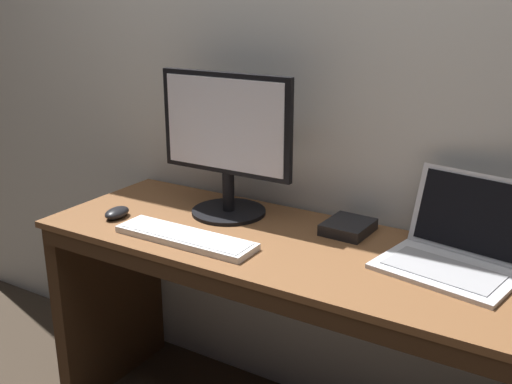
{
  "coord_description": "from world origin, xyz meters",
  "views": [
    {
      "loc": [
        0.78,
        -1.47,
        1.46
      ],
      "look_at": [
        -0.12,
        0.0,
        0.89
      ],
      "focal_mm": 41.91,
      "sensor_mm": 36.0,
      "label": 1
    }
  ],
  "objects_px": {
    "laptop_silver": "(455,249)",
    "wired_keyboard": "(185,237)",
    "computer_mouse": "(117,213)",
    "external_drive_box": "(348,227)",
    "external_monitor": "(226,141)"
  },
  "relations": [
    {
      "from": "external_drive_box",
      "to": "wired_keyboard",
      "type": "bearing_deg",
      "value": -140.9
    },
    {
      "from": "laptop_silver",
      "to": "computer_mouse",
      "type": "relative_size",
      "value": 3.92
    },
    {
      "from": "wired_keyboard",
      "to": "computer_mouse",
      "type": "distance_m",
      "value": 0.32
    },
    {
      "from": "laptop_silver",
      "to": "wired_keyboard",
      "type": "relative_size",
      "value": 0.86
    },
    {
      "from": "external_monitor",
      "to": "wired_keyboard",
      "type": "bearing_deg",
      "value": -85.22
    },
    {
      "from": "laptop_silver",
      "to": "external_drive_box",
      "type": "distance_m",
      "value": 0.36
    },
    {
      "from": "laptop_silver",
      "to": "external_monitor",
      "type": "distance_m",
      "value": 0.79
    },
    {
      "from": "laptop_silver",
      "to": "wired_keyboard",
      "type": "height_order",
      "value": "laptop_silver"
    },
    {
      "from": "external_drive_box",
      "to": "laptop_silver",
      "type": "bearing_deg",
      "value": -12.87
    },
    {
      "from": "wired_keyboard",
      "to": "external_monitor",
      "type": "bearing_deg",
      "value": 94.78
    },
    {
      "from": "computer_mouse",
      "to": "external_drive_box",
      "type": "relative_size",
      "value": 0.64
    },
    {
      "from": "laptop_silver",
      "to": "external_drive_box",
      "type": "relative_size",
      "value": 2.51
    },
    {
      "from": "external_monitor",
      "to": "external_drive_box",
      "type": "distance_m",
      "value": 0.48
    },
    {
      "from": "external_drive_box",
      "to": "computer_mouse",
      "type": "bearing_deg",
      "value": -158.42
    },
    {
      "from": "computer_mouse",
      "to": "external_monitor",
      "type": "bearing_deg",
      "value": 31.32
    }
  ]
}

